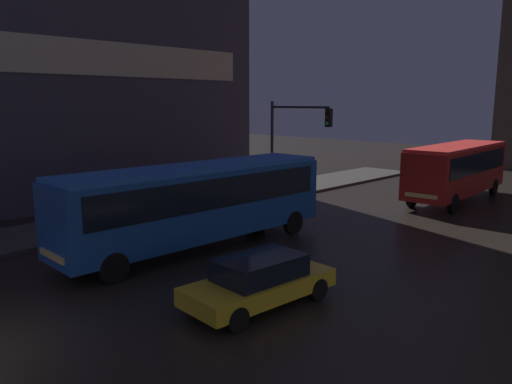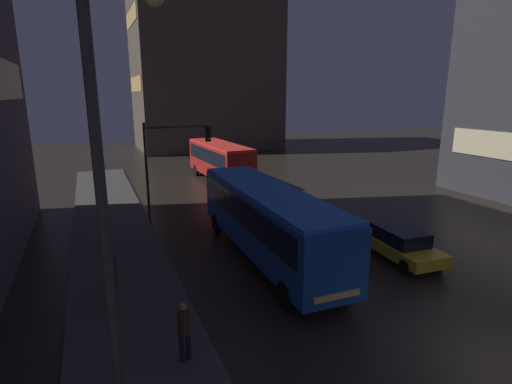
# 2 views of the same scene
# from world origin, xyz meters

# --- Properties ---
(ground_plane) EXTENTS (120.00, 120.00, 0.00)m
(ground_plane) POSITION_xyz_m (0.00, 0.00, 0.00)
(ground_plane) COLOR black
(sidewalk_left) EXTENTS (4.00, 48.00, 0.15)m
(sidewalk_left) POSITION_xyz_m (-9.00, 10.00, 0.07)
(sidewalk_left) COLOR #3D3A38
(sidewalk_left) RESTS_ON ground
(building_far_backdrop) EXTENTS (18.07, 12.00, 24.47)m
(building_far_backdrop) POSITION_xyz_m (5.37, 47.49, 12.24)
(building_far_backdrop) COLOR #4C4238
(building_far_backdrop) RESTS_ON ground
(bus_near) EXTENTS (2.66, 11.34, 3.23)m
(bus_near) POSITION_xyz_m (-2.85, 9.35, 2.00)
(bus_near) COLOR #194793
(bus_near) RESTS_ON ground
(bus_far) EXTENTS (2.89, 9.52, 3.19)m
(bus_far) POSITION_xyz_m (0.21, 25.63, 1.97)
(bus_far) COLOR #AD1E19
(bus_far) RESTS_ON ground
(car_taxi) EXTENTS (2.10, 4.49, 1.41)m
(car_taxi) POSITION_xyz_m (2.61, 7.08, 0.73)
(car_taxi) COLOR gold
(car_taxi) RESTS_ON ground
(pedestrian_mid) EXTENTS (0.47, 0.47, 1.77)m
(pedestrian_mid) POSITION_xyz_m (-9.51, 7.91, 1.23)
(pedestrian_mid) COLOR black
(pedestrian_mid) RESTS_ON sidewalk_left
(pedestrian_far) EXTENTS (0.37, 0.37, 1.71)m
(pedestrian_far) POSITION_xyz_m (-7.89, 3.58, 1.14)
(pedestrian_far) COLOR black
(pedestrian_far) RESTS_ON sidewalk_left
(traffic_light_main) EXTENTS (4.00, 0.35, 5.61)m
(traffic_light_main) POSITION_xyz_m (-5.32, 17.75, 3.88)
(traffic_light_main) COLOR #2D2D2D
(traffic_light_main) RESTS_ON ground
(street_lamp_sidewalk) EXTENTS (1.25, 0.36, 8.79)m
(street_lamp_sidewalk) POSITION_xyz_m (-9.46, 0.66, 5.85)
(street_lamp_sidewalk) COLOR #2D2D2D
(street_lamp_sidewalk) RESTS_ON sidewalk_left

